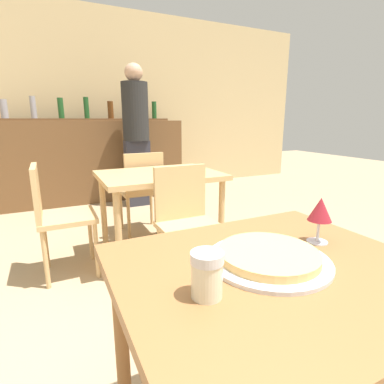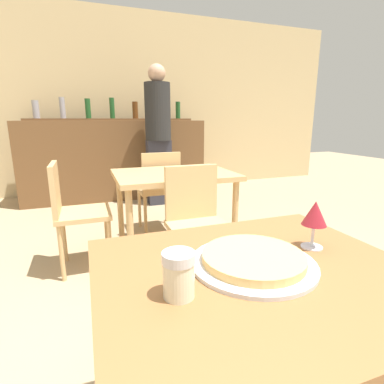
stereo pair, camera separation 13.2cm
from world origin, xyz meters
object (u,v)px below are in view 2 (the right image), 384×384
at_px(pizza_tray, 252,260).
at_px(person_standing, 158,130).
at_px(chair_far_side_left, 73,208).
at_px(wine_glass, 315,215).
at_px(chair_far_side_back, 159,186).
at_px(chair_far_side_front, 197,218).
at_px(cheese_shaker, 179,274).

xyz_separation_m(pizza_tray, person_standing, (0.52, 3.30, 0.25)).
height_order(chair_far_side_left, wine_glass, wine_glass).
height_order(chair_far_side_back, wine_glass, wine_glass).
xyz_separation_m(chair_far_side_front, wine_glass, (-0.00, -1.09, 0.36)).
bearing_deg(chair_far_side_front, cheese_shaker, -112.51).
xyz_separation_m(chair_far_side_front, person_standing, (0.26, 2.17, 0.51)).
xyz_separation_m(chair_far_side_left, cheese_shaker, (0.31, -1.75, 0.30)).
xyz_separation_m(chair_far_side_left, pizza_tray, (0.55, -1.67, 0.26)).
height_order(chair_far_side_front, wine_glass, wine_glass).
bearing_deg(chair_far_side_back, chair_far_side_front, 90.00).
bearing_deg(chair_far_side_left, pizza_tray, -161.73).
relative_size(chair_far_side_left, wine_glass, 5.33).
distance_m(cheese_shaker, person_standing, 3.47).
xyz_separation_m(chair_far_side_left, person_standing, (1.07, 1.63, 0.51)).
relative_size(chair_far_side_front, person_standing, 0.46).
relative_size(chair_far_side_left, cheese_shaker, 7.48).
bearing_deg(chair_far_side_front, pizza_tray, -102.67).
xyz_separation_m(pizza_tray, cheese_shaker, (-0.25, -0.08, 0.04)).
bearing_deg(wine_glass, pizza_tray, -170.30).
height_order(chair_far_side_left, person_standing, person_standing).
distance_m(chair_far_side_front, wine_glass, 1.15).
distance_m(chair_far_side_front, chair_far_side_left, 0.97).
relative_size(chair_far_side_left, person_standing, 0.46).
xyz_separation_m(chair_far_side_front, pizza_tray, (-0.25, -1.13, 0.26)).
distance_m(pizza_tray, wine_glass, 0.27).
height_order(pizza_tray, cheese_shaker, cheese_shaker).
bearing_deg(person_standing, pizza_tray, -98.92).
bearing_deg(chair_far_side_front, chair_far_side_left, 146.24).
height_order(chair_far_side_front, cheese_shaker, cheese_shaker).
xyz_separation_m(chair_far_side_left, wine_glass, (0.80, -1.63, 0.36)).
bearing_deg(person_standing, chair_far_side_front, -96.93).
bearing_deg(chair_far_side_front, person_standing, 83.07).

